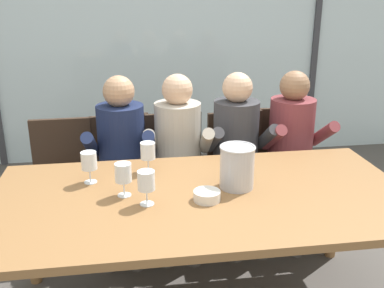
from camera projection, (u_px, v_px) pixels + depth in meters
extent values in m
plane|color=#4C4742|center=(180.00, 225.00, 3.45)|extent=(14.00, 14.00, 0.00)
cube|color=silver|center=(159.00, 34.00, 4.49)|extent=(7.35, 0.03, 2.60)
cube|color=#38383D|center=(316.00, 32.00, 4.70)|extent=(0.06, 0.06, 2.60)
cube|color=#386633|center=(142.00, 35.00, 8.55)|extent=(13.35, 2.40, 1.80)
cube|color=olive|center=(202.00, 198.00, 2.28)|extent=(2.15, 1.09, 0.04)
cylinder|color=olive|center=(30.00, 232.00, 2.68)|extent=(0.07, 0.07, 0.70)
cylinder|color=olive|center=(335.00, 209.00, 2.95)|extent=(0.07, 0.07, 0.70)
cube|color=#332319|center=(62.00, 188.00, 3.05)|extent=(0.45, 0.45, 0.03)
cube|color=#332319|center=(62.00, 147.00, 3.16)|extent=(0.42, 0.05, 0.42)
cylinder|color=#332319|center=(33.00, 234.00, 2.92)|extent=(0.04, 0.04, 0.44)
cylinder|color=#332319|center=(92.00, 229.00, 2.98)|extent=(0.04, 0.04, 0.44)
cylinder|color=#332319|center=(41.00, 207.00, 3.27)|extent=(0.04, 0.04, 0.44)
cylinder|color=#332319|center=(94.00, 203.00, 3.34)|extent=(0.04, 0.04, 0.44)
cube|color=#332319|center=(126.00, 181.00, 3.15)|extent=(0.49, 0.49, 0.03)
cube|color=#332319|center=(121.00, 143.00, 3.26)|extent=(0.42, 0.08, 0.42)
cylinder|color=#332319|center=(103.00, 227.00, 3.01)|extent=(0.04, 0.04, 0.44)
cylinder|color=#332319|center=(158.00, 219.00, 3.10)|extent=(0.04, 0.04, 0.44)
cylinder|color=#332319|center=(99.00, 202.00, 3.35)|extent=(0.04, 0.04, 0.44)
cylinder|color=#332319|center=(149.00, 196.00, 3.45)|extent=(0.04, 0.04, 0.44)
cube|color=#332319|center=(179.00, 178.00, 3.20)|extent=(0.48, 0.48, 0.03)
cube|color=#332319|center=(173.00, 140.00, 3.31)|extent=(0.42, 0.07, 0.42)
cylinder|color=#332319|center=(159.00, 223.00, 3.06)|extent=(0.04, 0.04, 0.44)
cylinder|color=#332319|center=(212.00, 216.00, 3.14)|extent=(0.04, 0.04, 0.44)
cylinder|color=#332319|center=(150.00, 199.00, 3.40)|extent=(0.04, 0.04, 0.44)
cylinder|color=#332319|center=(198.00, 194.00, 3.49)|extent=(0.04, 0.04, 0.44)
cube|color=#332319|center=(243.00, 176.00, 3.23)|extent=(0.48, 0.48, 0.03)
cube|color=#332319|center=(235.00, 139.00, 3.34)|extent=(0.42, 0.08, 0.42)
cylinder|color=#332319|center=(226.00, 220.00, 3.09)|extent=(0.04, 0.04, 0.44)
cylinder|color=#332319|center=(276.00, 214.00, 3.18)|extent=(0.04, 0.04, 0.44)
cylinder|color=#332319|center=(210.00, 197.00, 3.44)|extent=(0.04, 0.04, 0.44)
cylinder|color=#332319|center=(256.00, 191.00, 3.53)|extent=(0.04, 0.04, 0.44)
cube|color=#332319|center=(290.00, 172.00, 3.32)|extent=(0.49, 0.49, 0.03)
cube|color=#332319|center=(286.00, 135.00, 3.43)|extent=(0.42, 0.08, 0.42)
cylinder|color=#332319|center=(268.00, 212.00, 3.21)|extent=(0.04, 0.04, 0.44)
cylinder|color=#332319|center=(320.00, 211.00, 3.22)|extent=(0.04, 0.04, 0.44)
cylinder|color=#332319|center=(259.00, 189.00, 3.57)|extent=(0.04, 0.04, 0.44)
cylinder|color=#332319|center=(306.00, 188.00, 3.58)|extent=(0.04, 0.04, 0.44)
cylinder|color=#192347|center=(121.00, 142.00, 3.05)|extent=(0.34, 0.34, 0.52)
sphere|color=tan|center=(119.00, 91.00, 2.94)|extent=(0.21, 0.21, 0.21)
cube|color=#47423D|center=(108.00, 190.00, 2.94)|extent=(0.16, 0.41, 0.13)
cube|color=#47423D|center=(135.00, 189.00, 2.96)|extent=(0.16, 0.41, 0.13)
cylinder|color=#47423D|center=(107.00, 239.00, 2.84)|extent=(0.10, 0.10, 0.46)
cylinder|color=#47423D|center=(136.00, 237.00, 2.85)|extent=(0.10, 0.10, 0.46)
cylinder|color=#192347|center=(91.00, 145.00, 2.92)|extent=(0.10, 0.33, 0.26)
cylinder|color=#192347|center=(149.00, 144.00, 2.95)|extent=(0.10, 0.33, 0.26)
cylinder|color=#B7AD9E|center=(178.00, 140.00, 3.11)|extent=(0.35, 0.35, 0.52)
sphere|color=#DBAD89|center=(177.00, 90.00, 2.99)|extent=(0.21, 0.21, 0.21)
cube|color=#47423D|center=(166.00, 186.00, 3.00)|extent=(0.16, 0.41, 0.13)
cube|color=#47423D|center=(192.00, 185.00, 3.01)|extent=(0.16, 0.41, 0.13)
cylinder|color=#47423D|center=(167.00, 234.00, 2.89)|extent=(0.10, 0.10, 0.46)
cylinder|color=#47423D|center=(194.00, 233.00, 2.90)|extent=(0.10, 0.10, 0.46)
cylinder|color=#B7AD9E|center=(150.00, 142.00, 2.97)|extent=(0.11, 0.33, 0.26)
cylinder|color=#B7AD9E|center=(207.00, 141.00, 3.00)|extent=(0.11, 0.33, 0.26)
cylinder|color=#38383D|center=(236.00, 137.00, 3.17)|extent=(0.33, 0.33, 0.52)
sphere|color=#DBAD89|center=(237.00, 88.00, 3.05)|extent=(0.21, 0.21, 0.21)
cube|color=#47423D|center=(230.00, 183.00, 3.05)|extent=(0.14, 0.40, 0.13)
cube|color=#47423D|center=(255.00, 181.00, 3.08)|extent=(0.14, 0.40, 0.13)
cylinder|color=#47423D|center=(236.00, 229.00, 2.95)|extent=(0.10, 0.10, 0.46)
cylinder|color=#47423D|center=(262.00, 227.00, 2.98)|extent=(0.10, 0.10, 0.46)
cylinder|color=#38383D|center=(213.00, 140.00, 3.01)|extent=(0.09, 0.33, 0.26)
cylinder|color=#38383D|center=(267.00, 137.00, 3.08)|extent=(0.09, 0.33, 0.26)
cylinder|color=brown|center=(291.00, 134.00, 3.22)|extent=(0.34, 0.34, 0.52)
sphere|color=#936B4C|center=(295.00, 86.00, 3.11)|extent=(0.21, 0.21, 0.21)
cube|color=#47423D|center=(288.00, 179.00, 3.11)|extent=(0.16, 0.41, 0.13)
cube|color=#47423D|center=(312.00, 177.00, 3.14)|extent=(0.16, 0.41, 0.13)
cylinder|color=#47423D|center=(298.00, 225.00, 3.00)|extent=(0.10, 0.10, 0.46)
cylinder|color=#47423D|center=(322.00, 222.00, 3.04)|extent=(0.10, 0.10, 0.46)
cylinder|color=brown|center=(273.00, 138.00, 3.07)|extent=(0.10, 0.33, 0.26)
cylinder|color=brown|center=(323.00, 134.00, 3.14)|extent=(0.10, 0.33, 0.26)
cylinder|color=#B7B7BC|center=(237.00, 167.00, 2.32)|extent=(0.18, 0.18, 0.22)
torus|color=silver|center=(238.00, 147.00, 2.28)|extent=(0.19, 0.19, 0.01)
cylinder|color=silver|center=(207.00, 196.00, 2.20)|extent=(0.13, 0.13, 0.05)
cylinder|color=silver|center=(91.00, 182.00, 2.41)|extent=(0.07, 0.07, 0.00)
cylinder|color=silver|center=(90.00, 175.00, 2.40)|extent=(0.01, 0.01, 0.07)
cylinder|color=silver|center=(89.00, 161.00, 2.37)|extent=(0.08, 0.08, 0.09)
cylinder|color=#560C1E|center=(89.00, 165.00, 2.38)|extent=(0.07, 0.07, 0.04)
cylinder|color=silver|center=(124.00, 195.00, 2.26)|extent=(0.07, 0.07, 0.00)
cylinder|color=silver|center=(124.00, 188.00, 2.25)|extent=(0.01, 0.01, 0.07)
cylinder|color=silver|center=(123.00, 172.00, 2.22)|extent=(0.08, 0.08, 0.09)
cylinder|color=maroon|center=(123.00, 177.00, 2.23)|extent=(0.07, 0.07, 0.04)
cylinder|color=silver|center=(148.00, 171.00, 2.56)|extent=(0.07, 0.07, 0.00)
cylinder|color=silver|center=(148.00, 165.00, 2.54)|extent=(0.01, 0.01, 0.07)
cylinder|color=silver|center=(148.00, 151.00, 2.52)|extent=(0.08, 0.08, 0.09)
cylinder|color=#560C1E|center=(148.00, 155.00, 2.52)|extent=(0.07, 0.07, 0.04)
cylinder|color=silver|center=(147.00, 204.00, 2.17)|extent=(0.07, 0.07, 0.00)
cylinder|color=silver|center=(147.00, 197.00, 2.15)|extent=(0.01, 0.01, 0.07)
cylinder|color=silver|center=(146.00, 180.00, 2.13)|extent=(0.08, 0.08, 0.09)
cylinder|color=maroon|center=(146.00, 186.00, 2.13)|extent=(0.07, 0.07, 0.04)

